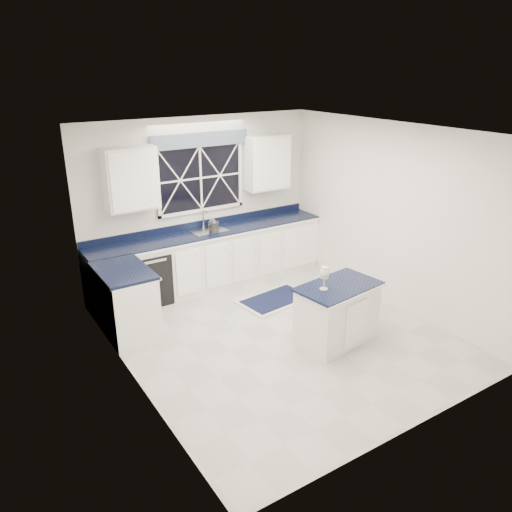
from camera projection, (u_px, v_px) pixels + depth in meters
ground at (279, 334)px, 6.78m from camera, size 4.50×4.50×0.00m
back_wall at (200, 202)px, 8.06m from camera, size 4.00×0.10×2.70m
base_cabinets at (197, 267)px, 7.85m from camera, size 3.99×1.60×0.90m
countertop at (210, 232)px, 7.98m from camera, size 3.98×0.64×0.04m
dishwasher at (147, 276)px, 7.61m from camera, size 0.60×0.58×0.82m
window at (200, 173)px, 7.85m from camera, size 1.65×0.09×1.26m
upper_cabinets at (204, 170)px, 7.72m from camera, size 3.10×0.34×0.90m
faucet at (204, 218)px, 8.06m from camera, size 0.05×0.20×0.30m
island at (337, 313)px, 6.49m from camera, size 1.15×0.79×0.80m
rug at (275, 299)px, 7.76m from camera, size 1.20×0.81×0.02m
kettle at (214, 225)px, 7.98m from camera, size 0.26×0.21×0.19m
wine_glass at (325, 274)px, 6.16m from camera, size 0.13×0.13×0.30m
soap_bottle at (213, 222)px, 8.15m from camera, size 0.08×0.08×0.17m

